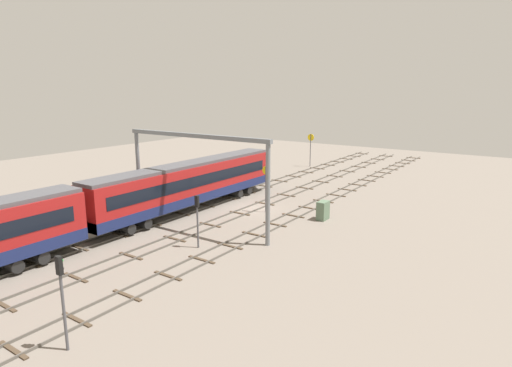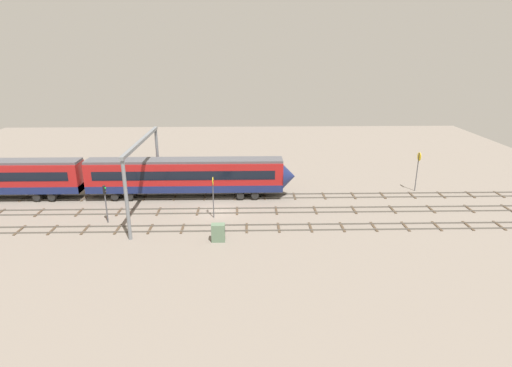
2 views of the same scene
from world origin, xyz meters
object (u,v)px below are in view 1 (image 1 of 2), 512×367
(overhead_gantry, at_px, (195,160))
(speed_sign_near_foreground, at_px, (311,145))
(relay_cabinet, at_px, (323,210))
(train, at_px, (86,212))
(signal_light_trackside_departure, at_px, (62,290))
(speed_sign_mid_trackside, at_px, (266,182))
(signal_light_trackside_approach, at_px, (197,214))

(overhead_gantry, distance_m, speed_sign_near_foreground, 34.33)
(speed_sign_near_foreground, xyz_separation_m, relay_cabinet, (-24.95, -14.25, -2.61))
(speed_sign_near_foreground, relative_size, relay_cabinet, 2.91)
(overhead_gantry, bearing_deg, train, 150.63)
(relay_cabinet, bearing_deg, signal_light_trackside_departure, 178.20)
(speed_sign_near_foreground, bearing_deg, signal_light_trackside_departure, -165.18)
(train, height_order, speed_sign_mid_trackside, train)
(train, height_order, relay_cabinet, train)
(signal_light_trackside_approach, height_order, relay_cabinet, signal_light_trackside_approach)
(overhead_gantry, xyz_separation_m, signal_light_trackside_approach, (-3.50, -3.23, -3.41))
(speed_sign_mid_trackside, relative_size, signal_light_trackside_approach, 1.12)
(train, distance_m, speed_sign_mid_trackside, 17.03)
(train, bearing_deg, speed_sign_near_foreground, 2.51)
(train, bearing_deg, signal_light_trackside_departure, -128.60)
(speed_sign_near_foreground, height_order, signal_light_trackside_departure, speed_sign_near_foreground)
(train, xyz_separation_m, overhead_gantry, (7.88, -4.43, 3.51))
(train, relative_size, overhead_gantry, 3.28)
(train, relative_size, speed_sign_mid_trackside, 10.75)
(speed_sign_mid_trackside, bearing_deg, relay_cabinet, -81.62)
(speed_sign_mid_trackside, bearing_deg, train, 157.32)
(signal_light_trackside_departure, bearing_deg, overhead_gantry, 22.73)
(speed_sign_mid_trackside, distance_m, relay_cabinet, 6.30)
(signal_light_trackside_departure, xyz_separation_m, relay_cabinet, (25.84, -0.81, -2.20))
(speed_sign_near_foreground, bearing_deg, relay_cabinet, -150.27)
(signal_light_trackside_approach, distance_m, relay_cabinet, 13.22)
(speed_sign_mid_trackside, bearing_deg, speed_sign_near_foreground, 17.99)
(overhead_gantry, bearing_deg, signal_light_trackside_approach, -137.29)
(train, height_order, signal_light_trackside_approach, train)
(overhead_gantry, bearing_deg, signal_light_trackside_departure, -157.27)
(train, xyz_separation_m, signal_light_trackside_departure, (-9.27, -11.62, 0.43))
(speed_sign_mid_trackside, distance_m, signal_light_trackside_departure, 25.49)
(train, height_order, signal_light_trackside_departure, train)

